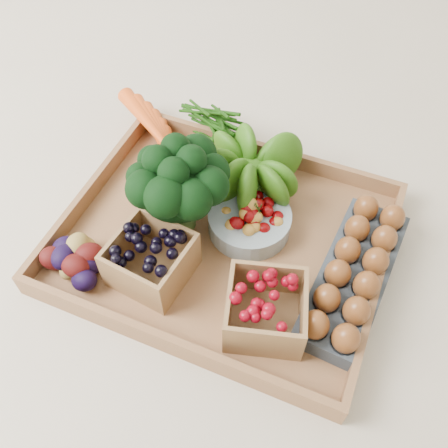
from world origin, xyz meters
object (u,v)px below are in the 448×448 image
at_px(tray, 224,242).
at_px(cherry_bowl, 249,221).
at_px(egg_carton, 353,277).
at_px(broccoli, 179,199).

bearing_deg(tray, cherry_bowl, 52.48).
bearing_deg(tray, egg_carton, 0.01).
distance_m(tray, egg_carton, 0.23).
xyz_separation_m(tray, egg_carton, (0.23, 0.00, 0.02)).
xyz_separation_m(broccoli, egg_carton, (0.31, -0.00, -0.05)).
distance_m(tray, cherry_bowl, 0.06).
bearing_deg(broccoli, cherry_bowl, 18.30).
distance_m(broccoli, cherry_bowl, 0.13).
xyz_separation_m(tray, broccoli, (-0.09, 0.00, 0.08)).
height_order(broccoli, cherry_bowl, broccoli).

